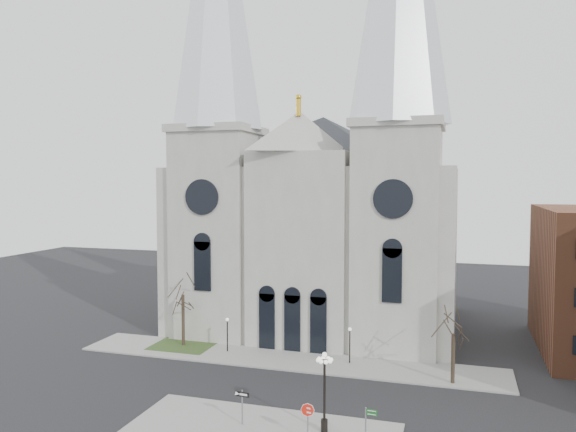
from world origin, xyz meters
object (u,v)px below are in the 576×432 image
(one_way_sign, at_px, (242,401))
(globe_lamp, at_px, (324,382))
(street_name_sign, at_px, (367,423))
(stop_sign, at_px, (308,414))

(one_way_sign, bearing_deg, globe_lamp, 10.36)
(globe_lamp, height_order, street_name_sign, globe_lamp)
(globe_lamp, bearing_deg, stop_sign, -113.50)
(globe_lamp, relative_size, street_name_sign, 2.23)
(stop_sign, height_order, street_name_sign, stop_sign)
(one_way_sign, distance_m, street_name_sign, 8.57)
(one_way_sign, bearing_deg, stop_sign, -7.45)
(stop_sign, distance_m, one_way_sign, 4.99)
(one_way_sign, relative_size, street_name_sign, 0.99)
(stop_sign, distance_m, street_name_sign, 3.74)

